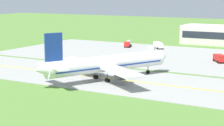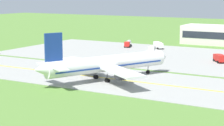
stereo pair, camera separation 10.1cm
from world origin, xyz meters
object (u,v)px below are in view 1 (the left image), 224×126
Objects in this scene: airplane_lead at (106,64)px; service_truck_fuel at (128,43)px; service_truck_baggage at (158,45)px; service_truck_catering at (151,50)px; service_truck_pushback at (219,58)px.

service_truck_fuel is (-23.99, 58.09, -2.60)m from airplane_lead.
service_truck_baggage reaches higher than service_truck_catering.
service_truck_fuel is 45.61m from service_truck_pushback.
service_truck_fuel is at bearing 112.44° from airplane_lead.
service_truck_catering is at bearing 101.03° from airplane_lead.
service_truck_catering is (14.74, -10.62, -0.35)m from service_truck_fuel.
service_truck_baggage is at bearing 145.75° from service_truck_pushback.
service_truck_fuel is at bearing -173.24° from service_truck_baggage.
airplane_lead is 5.73× the size of service_truck_catering.
airplane_lead is 5.86× the size of service_truck_fuel.
service_truck_baggage is 35.31m from service_truck_pushback.
airplane_lead is 48.45m from service_truck_catering.
service_truck_baggage is 0.88× the size of service_truck_catering.
service_truck_fuel is at bearing 156.23° from service_truck_pushback.
service_truck_baggage is 0.90× the size of service_truck_fuel.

